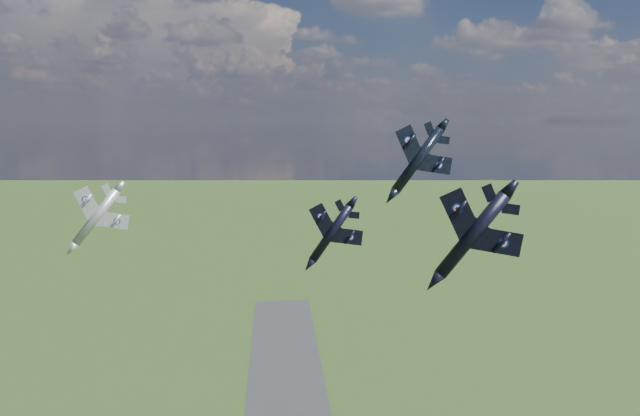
{
  "coord_description": "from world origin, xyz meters",
  "views": [
    {
      "loc": [
        -3.87,
        -69.65,
        93.98
      ],
      "look_at": [
        2.39,
        13.76,
        82.31
      ],
      "focal_mm": 35.0,
      "sensor_mm": 36.0,
      "label": 1
    }
  ],
  "objects_px": {
    "jet_high_navy": "(418,160)",
    "jet_right_navy": "(472,235)",
    "jet_left_silver": "(96,217)",
    "jet_lead_navy": "(331,233)"
  },
  "relations": [
    {
      "from": "jet_right_navy",
      "to": "jet_high_navy",
      "type": "relative_size",
      "value": 0.92
    },
    {
      "from": "jet_right_navy",
      "to": "jet_high_navy",
      "type": "bearing_deg",
      "value": 102.11
    },
    {
      "from": "jet_high_navy",
      "to": "jet_right_navy",
      "type": "bearing_deg",
      "value": -99.49
    },
    {
      "from": "jet_lead_navy",
      "to": "jet_left_silver",
      "type": "bearing_deg",
      "value": 173.78
    },
    {
      "from": "jet_lead_navy",
      "to": "jet_left_silver",
      "type": "relative_size",
      "value": 0.92
    },
    {
      "from": "jet_lead_navy",
      "to": "jet_high_navy",
      "type": "relative_size",
      "value": 0.76
    },
    {
      "from": "jet_left_silver",
      "to": "jet_right_navy",
      "type": "bearing_deg",
      "value": -41.85
    },
    {
      "from": "jet_right_navy",
      "to": "jet_left_silver",
      "type": "xyz_separation_m",
      "value": [
        -46.82,
        29.33,
        -2.01
      ]
    },
    {
      "from": "jet_left_silver",
      "to": "jet_high_navy",
      "type": "bearing_deg",
      "value": -6.34
    },
    {
      "from": "jet_right_navy",
      "to": "jet_high_navy",
      "type": "distance_m",
      "value": 32.82
    }
  ]
}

